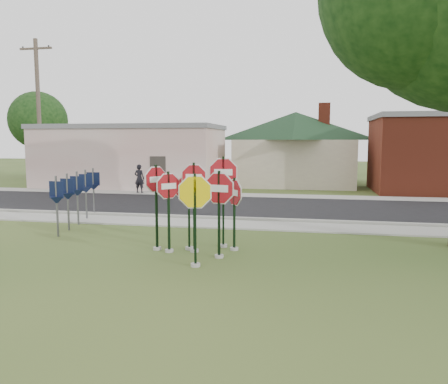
% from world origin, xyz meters
% --- Properties ---
extents(ground, '(120.00, 120.00, 0.00)m').
position_xyz_m(ground, '(0.00, 0.00, 0.00)').
color(ground, '#304B1C').
rests_on(ground, ground).
extents(sidewalk_near, '(60.00, 1.60, 0.06)m').
position_xyz_m(sidewalk_near, '(0.00, 5.50, 0.03)').
color(sidewalk_near, gray).
rests_on(sidewalk_near, ground).
extents(road, '(60.00, 7.00, 0.04)m').
position_xyz_m(road, '(0.00, 10.00, 0.02)').
color(road, black).
rests_on(road, ground).
extents(sidewalk_far, '(60.00, 1.60, 0.06)m').
position_xyz_m(sidewalk_far, '(0.00, 14.30, 0.03)').
color(sidewalk_far, gray).
rests_on(sidewalk_far, ground).
extents(curb, '(60.00, 0.20, 0.14)m').
position_xyz_m(curb, '(0.00, 6.50, 0.07)').
color(curb, gray).
rests_on(curb, ground).
extents(stop_sign_center, '(0.97, 0.24, 2.62)m').
position_xyz_m(stop_sign_center, '(-0.09, 1.42, 1.61)').
color(stop_sign_center, '#9C9992').
rests_on(stop_sign_center, ground).
extents(stop_sign_yellow, '(1.12, 0.29, 2.45)m').
position_xyz_m(stop_sign_yellow, '(0.31, 0.04, 1.51)').
color(stop_sign_yellow, '#9C9992').
rests_on(stop_sign_yellow, ground).
extents(stop_sign_left, '(0.69, 0.76, 2.38)m').
position_xyz_m(stop_sign_left, '(-0.79, 1.27, 1.44)').
color(stop_sign_left, '#9C9992').
rests_on(stop_sign_left, ground).
extents(stop_sign_right, '(1.15, 0.27, 2.46)m').
position_xyz_m(stop_sign_right, '(0.72, 0.96, 1.53)').
color(stop_sign_right, '#9C9992').
rests_on(stop_sign_right, ground).
extents(stop_sign_back_right, '(1.13, 0.24, 2.79)m').
position_xyz_m(stop_sign_back_right, '(0.60, 2.14, 1.77)').
color(stop_sign_back_right, '#9C9992').
rests_on(stop_sign_back_right, ground).
extents(stop_sign_back_left, '(1.10, 0.24, 2.33)m').
position_xyz_m(stop_sign_back_left, '(-0.31, 1.66, 1.43)').
color(stop_sign_back_left, '#9C9992').
rests_on(stop_sign_back_left, ground).
extents(stop_sign_far_right, '(0.67, 0.82, 2.19)m').
position_xyz_m(stop_sign_far_right, '(0.98, 1.84, 1.32)').
color(stop_sign_far_right, '#9C9992').
rests_on(stop_sign_far_right, ground).
extents(stop_sign_far_left, '(0.58, 0.86, 2.55)m').
position_xyz_m(stop_sign_far_left, '(-1.21, 1.45, 1.57)').
color(stop_sign_far_left, '#9C9992').
rests_on(stop_sign_far_left, ground).
extents(route_sign_row, '(1.43, 4.63, 2.00)m').
position_xyz_m(route_sign_row, '(-5.40, 4.50, 1.22)').
color(route_sign_row, '#59595E').
rests_on(route_sign_row, ground).
extents(building_stucco, '(12.20, 6.20, 4.20)m').
position_xyz_m(building_stucco, '(-9.00, 18.00, 2.15)').
color(building_stucco, silver).
rests_on(building_stucco, ground).
extents(building_house, '(11.60, 11.60, 6.20)m').
position_xyz_m(building_house, '(2.00, 22.00, 3.65)').
color(building_house, beige).
rests_on(building_house, ground).
extents(utility_pole_near, '(2.20, 0.26, 9.50)m').
position_xyz_m(utility_pole_near, '(-14.00, 15.20, 4.97)').
color(utility_pole_near, '#483930').
rests_on(utility_pole_near, ground).
extents(bg_tree_left, '(4.90, 4.90, 7.35)m').
position_xyz_m(bg_tree_left, '(-20.00, 24.00, 4.88)').
color(bg_tree_left, '#2E2014').
rests_on(bg_tree_left, ground).
extents(pedestrian, '(0.64, 0.44, 1.69)m').
position_xyz_m(pedestrian, '(-6.86, 14.14, 0.91)').
color(pedestrian, black).
rests_on(pedestrian, sidewalk_far).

